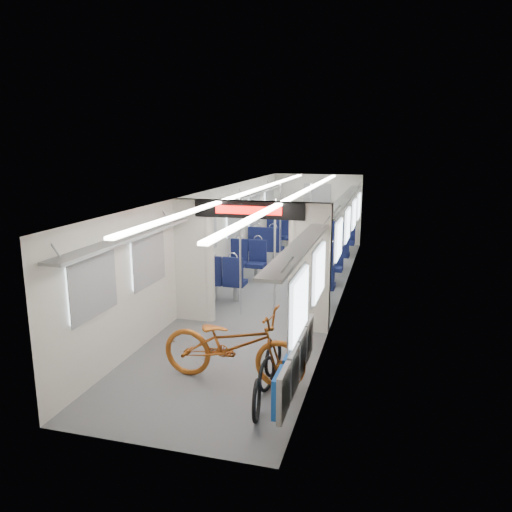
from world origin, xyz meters
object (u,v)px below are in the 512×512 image
(bike_hoop_b, at_px, (267,376))
(seat_bay_far_right, at_px, (336,243))
(seat_bay_far_left, at_px, (274,237))
(stanchion_near_right, at_px, (275,260))
(stanchion_far_right, at_px, (310,229))
(seat_bay_near_right, at_px, (319,271))
(flip_bench, at_px, (295,362))
(bike_hoop_a, at_px, (257,402))
(bike_hoop_c, at_px, (273,360))
(stanchion_near_left, at_px, (240,258))
(stanchion_far_left, at_px, (280,229))
(seat_bay_near_left, at_px, (237,266))
(bicycle, at_px, (233,345))

(bike_hoop_b, bearing_deg, seat_bay_far_right, 89.90)
(seat_bay_far_left, distance_m, seat_bay_far_right, 1.89)
(stanchion_near_right, bearing_deg, stanchion_far_right, 89.04)
(seat_bay_near_right, bearing_deg, flip_bench, -85.15)
(bike_hoop_a, height_order, bike_hoop_c, bike_hoop_c)
(seat_bay_far_left, bearing_deg, flip_bench, -74.73)
(seat_bay_near_right, height_order, seat_bay_far_left, seat_bay_far_left)
(flip_bench, relative_size, seat_bay_far_right, 1.01)
(flip_bench, height_order, seat_bay_far_right, seat_bay_far_right)
(flip_bench, relative_size, stanchion_far_right, 0.93)
(stanchion_near_left, relative_size, stanchion_far_left, 1.00)
(seat_bay_far_right, relative_size, stanchion_far_right, 0.92)
(bike_hoop_b, xyz_separation_m, seat_bay_near_right, (0.01, 4.70, 0.30))
(bike_hoop_c, height_order, seat_bay_near_left, seat_bay_near_left)
(flip_bench, xyz_separation_m, seat_bay_near_right, (-0.42, 4.94, -0.06))
(bike_hoop_c, relative_size, stanchion_far_left, 0.23)
(seat_bay_near_right, xyz_separation_m, seat_bay_far_right, (-0.00, 3.17, 0.03))
(seat_bay_near_left, xyz_separation_m, seat_bay_near_right, (1.87, 0.20, -0.02))
(bike_hoop_c, xyz_separation_m, stanchion_far_left, (-1.21, 5.80, 0.90))
(seat_bay_near_right, relative_size, stanchion_near_left, 0.83)
(bike_hoop_c, relative_size, seat_bay_near_left, 0.26)
(bike_hoop_c, bearing_deg, seat_bay_far_right, 89.71)
(seat_bay_far_left, bearing_deg, bicycle, -80.59)
(bike_hoop_a, height_order, stanchion_far_right, stanchion_far_right)
(bike_hoop_a, distance_m, stanchion_near_left, 3.96)
(seat_bay_near_left, bearing_deg, bike_hoop_b, -67.59)
(seat_bay_far_right, bearing_deg, bike_hoop_c, -90.29)
(bicycle, bearing_deg, bike_hoop_a, -144.29)
(flip_bench, height_order, bike_hoop_c, flip_bench)
(bike_hoop_c, height_order, stanchion_near_left, stanchion_near_left)
(stanchion_far_right, bearing_deg, bike_hoop_a, -85.41)
(bike_hoop_b, relative_size, seat_bay_far_right, 0.23)
(seat_bay_far_right, height_order, stanchion_far_right, stanchion_far_right)
(seat_bay_near_left, distance_m, stanchion_far_left, 1.96)
(bike_hoop_b, bearing_deg, flip_bench, -28.61)
(stanchion_far_right, bearing_deg, bike_hoop_b, -85.45)
(bike_hoop_a, bearing_deg, seat_bay_near_left, 110.06)
(bicycle, height_order, seat_bay_far_left, seat_bay_far_left)
(flip_bench, distance_m, stanchion_far_left, 6.73)
(stanchion_near_left, bearing_deg, bike_hoop_b, -66.35)
(seat_bay_far_right, bearing_deg, stanchion_far_left, -127.79)
(bicycle, relative_size, seat_bay_near_right, 1.09)
(bike_hoop_c, distance_m, seat_bay_near_left, 4.45)
(bike_hoop_a, xyz_separation_m, bike_hoop_c, (-0.09, 1.22, 0.00))
(seat_bay_near_left, bearing_deg, seat_bay_far_right, 60.97)
(bicycle, height_order, stanchion_far_right, stanchion_far_right)
(bike_hoop_b, distance_m, bike_hoop_c, 0.46)
(bicycle, xyz_separation_m, stanchion_far_left, (-0.71, 6.11, 0.60))
(stanchion_near_left, bearing_deg, stanchion_far_right, 78.42)
(seat_bay_near_left, relative_size, stanchion_near_left, 0.90)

